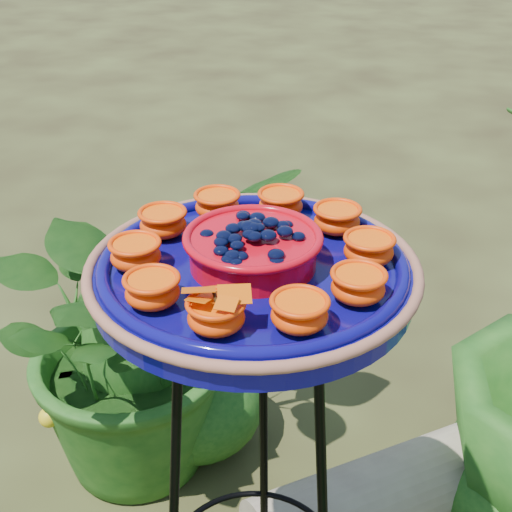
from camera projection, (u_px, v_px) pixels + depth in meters
name	position (u px, v px, depth m)	size (l,w,h in m)	color
tripod_stand	(253.00, 468.00, 1.28)	(0.38, 0.39, 0.96)	black
feeder_dish	(253.00, 266.00, 1.07)	(0.53, 0.53, 0.11)	#0A075A
driftwood_log	(381.00, 500.00, 1.80)	(0.23, 0.23, 0.69)	tan
shrub_back_left	(133.00, 325.00, 1.90)	(0.80, 0.69, 0.89)	#164713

